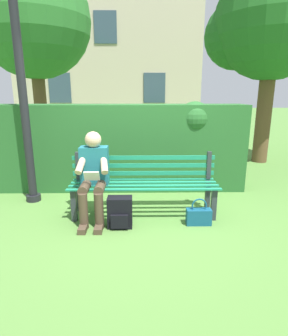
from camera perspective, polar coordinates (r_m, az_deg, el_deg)
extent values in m
plane|color=#517F38|center=(4.15, -0.02, -9.35)|extent=(60.00, 60.00, 0.00)
cube|color=#2D3338|center=(4.02, 13.80, -7.08)|extent=(0.07, 0.07, 0.45)
cube|color=#2D3338|center=(4.00, -13.87, -7.25)|extent=(0.07, 0.07, 0.45)
cube|color=#2D3338|center=(4.35, 12.64, -5.35)|extent=(0.07, 0.07, 0.45)
cube|color=#2D3338|center=(4.32, -12.85, -5.49)|extent=(0.07, 0.07, 0.45)
cube|color=#1E8460|center=(4.20, -0.07, -2.28)|extent=(2.06, 0.06, 0.02)
cube|color=#1E8460|center=(4.05, -0.04, -2.92)|extent=(2.06, 0.06, 0.02)
cube|color=#1E8460|center=(3.91, -0.01, -3.60)|extent=(2.06, 0.06, 0.02)
cube|color=#1E8460|center=(3.77, 0.03, -4.33)|extent=(2.06, 0.06, 0.02)
cube|color=#2D3338|center=(4.25, 12.85, 0.54)|extent=(0.06, 0.06, 0.41)
cube|color=#2D3338|center=(4.23, -13.09, 0.43)|extent=(0.06, 0.06, 0.41)
cube|color=#1E8460|center=(4.16, -0.07, -1.05)|extent=(2.06, 0.02, 0.06)
cube|color=#1E8460|center=(4.13, -0.07, 0.50)|extent=(2.06, 0.02, 0.06)
cube|color=#1E8460|center=(4.10, -0.07, 2.08)|extent=(2.06, 0.02, 0.06)
cube|color=#1E6672|center=(3.97, -9.90, 0.54)|extent=(0.38, 0.22, 0.52)
sphere|color=#D8AD8C|center=(3.88, -10.18, 5.61)|extent=(0.22, 0.22, 0.22)
cylinder|color=#473828|center=(3.83, -8.74, -3.71)|extent=(0.13, 0.42, 0.13)
cylinder|color=#473828|center=(3.86, -11.69, -3.70)|extent=(0.13, 0.42, 0.13)
cylinder|color=#473828|center=(3.72, -9.01, -8.49)|extent=(0.12, 0.12, 0.47)
cylinder|color=#473828|center=(3.76, -12.06, -8.43)|extent=(0.12, 0.12, 0.47)
cube|color=#473828|center=(3.74, -9.05, -11.82)|extent=(0.10, 0.24, 0.07)
cube|color=#473828|center=(3.77, -12.12, -11.73)|extent=(0.10, 0.24, 0.07)
cylinder|color=#D8AD8C|center=(3.80, -8.03, 0.92)|extent=(0.14, 0.32, 0.26)
cylinder|color=#D8AD8C|center=(3.85, -12.46, 0.89)|extent=(0.14, 0.32, 0.26)
cube|color=white|center=(3.75, -10.45, -1.60)|extent=(0.20, 0.07, 0.13)
cube|color=#265B28|center=(5.13, -5.41, 4.16)|extent=(4.51, 0.63, 1.51)
sphere|color=#265B28|center=(5.05, 10.09, 9.86)|extent=(0.56, 0.56, 0.56)
sphere|color=#265B28|center=(5.34, -17.76, 8.84)|extent=(0.50, 0.50, 0.50)
cylinder|color=brown|center=(7.68, 22.97, 10.60)|extent=(0.36, 0.36, 2.57)
sphere|color=#236023|center=(7.83, 24.60, 25.44)|extent=(2.67, 2.67, 2.67)
sphere|color=#236023|center=(7.92, 18.27, 23.89)|extent=(1.60, 1.60, 1.60)
cube|color=#BCAD93|center=(13.87, -6.90, 21.73)|extent=(7.83, 2.87, 6.77)
cube|color=#334756|center=(12.26, 2.10, 15.75)|extent=(0.90, 0.04, 1.20)
cube|color=#334756|center=(12.68, -16.52, 15.15)|extent=(0.90, 0.04, 1.20)
cube|color=#334756|center=(12.57, -7.77, 26.19)|extent=(0.90, 0.04, 1.20)
cube|color=black|center=(3.74, -4.85, -8.79)|extent=(0.32, 0.19, 0.41)
cube|color=black|center=(3.67, -4.94, -10.68)|extent=(0.22, 0.04, 0.18)
cylinder|color=black|center=(3.83, -3.31, -7.85)|extent=(0.04, 0.04, 0.24)
cylinder|color=black|center=(3.84, -6.18, -7.84)|extent=(0.04, 0.04, 0.24)
cube|color=navy|center=(3.90, 10.91, -9.58)|extent=(0.33, 0.13, 0.21)
torus|color=navy|center=(3.83, 11.03, -7.45)|extent=(0.20, 0.02, 0.20)
cylinder|color=brown|center=(8.00, -19.98, 11.28)|extent=(0.32, 0.32, 2.65)
sphere|color=#2D702D|center=(8.18, -21.41, 26.02)|extent=(2.79, 2.79, 2.79)
sphere|color=#2D702D|center=(8.75, -24.87, 23.02)|extent=(1.67, 1.67, 1.67)
cylinder|color=black|center=(4.99, -21.25, -5.54)|extent=(0.23, 0.23, 0.10)
cylinder|color=black|center=(4.70, -23.13, 13.28)|extent=(0.13, 0.13, 3.33)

